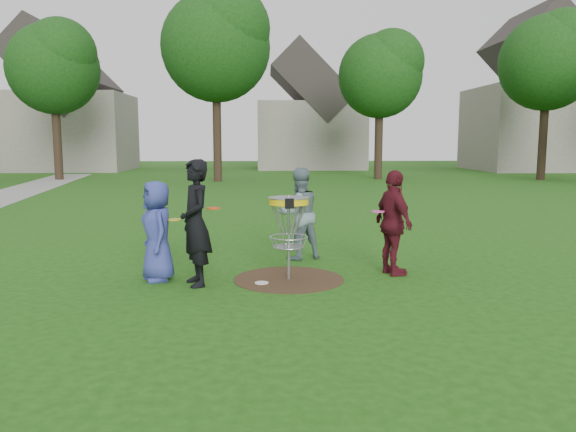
{
  "coord_description": "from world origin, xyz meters",
  "views": [
    {
      "loc": [
        -0.34,
        -8.9,
        2.27
      ],
      "look_at": [
        0.0,
        0.3,
        1.0
      ],
      "focal_mm": 35.0,
      "sensor_mm": 36.0,
      "label": 1
    }
  ],
  "objects_px": {
    "player_black": "(196,223)",
    "player_grey": "(299,214)",
    "player_blue": "(157,231)",
    "disc_golf_basket": "(289,217)",
    "player_maroon": "(394,223)"
  },
  "relations": [
    {
      "from": "player_blue",
      "to": "player_black",
      "type": "height_order",
      "value": "player_black"
    },
    {
      "from": "player_black",
      "to": "player_grey",
      "type": "xyz_separation_m",
      "value": [
        1.7,
        1.87,
        -0.11
      ]
    },
    {
      "from": "player_maroon",
      "to": "player_blue",
      "type": "bearing_deg",
      "value": 75.64
    },
    {
      "from": "player_black",
      "to": "player_grey",
      "type": "bearing_deg",
      "value": 115.89
    },
    {
      "from": "player_black",
      "to": "player_grey",
      "type": "relative_size",
      "value": 1.13
    },
    {
      "from": "player_blue",
      "to": "player_maroon",
      "type": "height_order",
      "value": "player_maroon"
    },
    {
      "from": "player_black",
      "to": "player_grey",
      "type": "height_order",
      "value": "player_black"
    },
    {
      "from": "player_grey",
      "to": "player_blue",
      "type": "bearing_deg",
      "value": 9.6
    },
    {
      "from": "player_blue",
      "to": "player_black",
      "type": "xyz_separation_m",
      "value": [
        0.65,
        -0.33,
        0.18
      ]
    },
    {
      "from": "player_black",
      "to": "player_blue",
      "type": "bearing_deg",
      "value": -138.45
    },
    {
      "from": "player_black",
      "to": "player_maroon",
      "type": "xyz_separation_m",
      "value": [
        3.21,
        0.56,
        -0.1
      ]
    },
    {
      "from": "player_blue",
      "to": "disc_golf_basket",
      "type": "xyz_separation_m",
      "value": [
        2.11,
        -0.03,
        0.21
      ]
    },
    {
      "from": "player_black",
      "to": "player_maroon",
      "type": "distance_m",
      "value": 3.26
    },
    {
      "from": "player_grey",
      "to": "disc_golf_basket",
      "type": "height_order",
      "value": "player_grey"
    },
    {
      "from": "disc_golf_basket",
      "to": "player_blue",
      "type": "bearing_deg",
      "value": 179.2
    }
  ]
}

